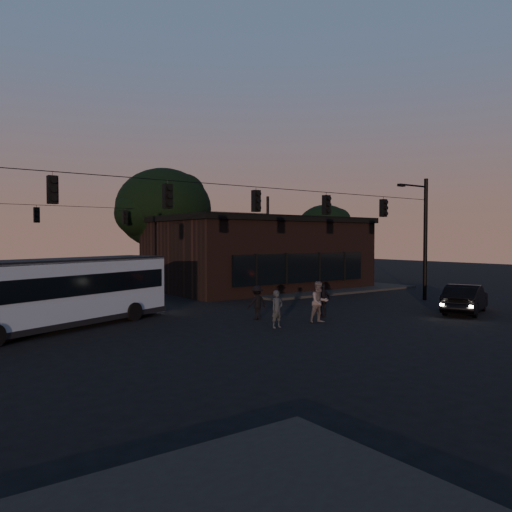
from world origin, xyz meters
TOP-DOWN VIEW (x-y plane):
  - ground at (0.00, 0.00)m, footprint 120.00×120.00m
  - sidewalk_far_right at (12.00, 14.00)m, footprint 14.00×10.00m
  - building at (9.00, 15.97)m, footprint 15.40×10.41m
  - tree_behind at (4.00, 22.00)m, footprint 7.60×7.60m
  - tree_right at (18.00, 18.00)m, footprint 5.20×5.20m
  - signal_rig_near at (0.00, 4.00)m, footprint 26.24×0.30m
  - signal_rig_far at (0.00, 20.00)m, footprint 26.24×0.30m
  - bus at (-7.99, 7.09)m, footprint 10.61×6.28m
  - car at (9.90, -0.56)m, footprint 4.76×3.10m
  - pedestrian_a at (-0.46, 1.85)m, footprint 0.61×0.42m
  - pedestrian_b at (1.91, 1.76)m, footprint 1.03×0.87m
  - pedestrian_c at (3.06, 2.73)m, footprint 0.98×0.41m
  - pedestrian_d at (0.15, 4.14)m, footprint 1.03×0.59m

SIDE VIEW (x-z plane):
  - ground at x=0.00m, z-range 0.00..0.00m
  - sidewalk_far_right at x=12.00m, z-range 0.00..0.15m
  - car at x=9.90m, z-range 0.00..1.48m
  - pedestrian_d at x=0.15m, z-range 0.00..1.60m
  - pedestrian_a at x=-0.46m, z-range 0.00..1.60m
  - pedestrian_c at x=3.06m, z-range 0.00..1.67m
  - pedestrian_b at x=1.91m, z-range 0.00..1.87m
  - bus at x=-7.99m, z-range 0.18..3.13m
  - building at x=9.00m, z-range 0.01..5.41m
  - signal_rig_far at x=0.00m, z-range 0.45..7.95m
  - signal_rig_near at x=0.00m, z-range 0.70..8.20m
  - tree_right at x=18.00m, z-range 1.20..8.06m
  - tree_behind at x=4.00m, z-range 1.48..10.91m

